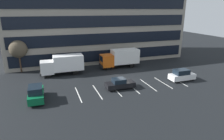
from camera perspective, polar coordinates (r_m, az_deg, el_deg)
ground_plane at (r=33.23m, az=3.69°, el=-3.10°), size 120.00×120.00×0.00m
office_building at (r=48.36m, az=-4.55°, el=12.14°), size 39.83×14.04×14.40m
lot_markings at (r=30.66m, az=5.88°, el=-4.97°), size 16.94×5.40×0.01m
box_truck_orange at (r=40.18m, az=2.44°, el=3.69°), size 8.03×2.66×3.72m
box_truck_white at (r=36.76m, az=-14.16°, el=1.73°), size 7.74×2.56×3.59m
suv_white at (r=34.93m, az=19.75°, el=-1.44°), size 4.35×1.85×1.97m
suv_forest at (r=27.76m, az=-21.36°, el=-6.39°), size 1.93×4.56×2.06m
sedan_black at (r=29.76m, az=2.31°, el=-4.04°), size 4.46×1.87×1.60m
bare_tree at (r=40.40m, az=-25.76°, el=5.50°), size 3.27×3.27×6.13m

